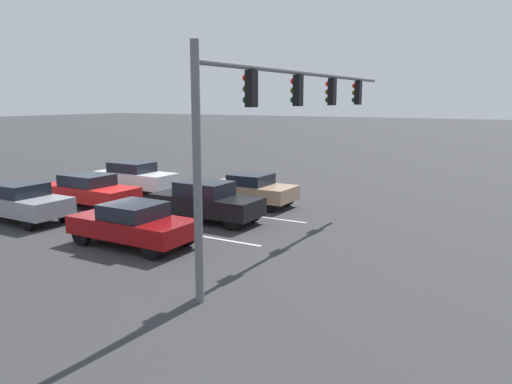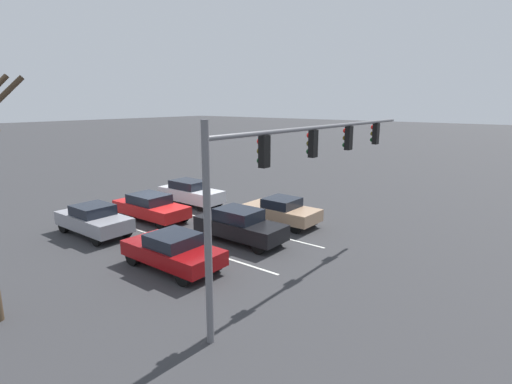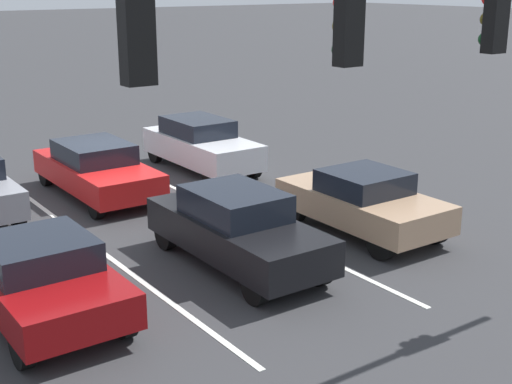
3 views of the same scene
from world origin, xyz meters
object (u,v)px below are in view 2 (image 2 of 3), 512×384
at_px(car_black_midlane_front, 240,225).
at_px(car_tan_leftlane_front, 281,211).
at_px(car_maroon_rightlane_front, 173,250).
at_px(car_red_midlane_second, 151,207).
at_px(car_gray_rightlane_second, 94,219).
at_px(traffic_signal_gantry, 305,157).
at_px(car_silver_leftlane_second, 191,192).

height_order(car_black_midlane_front, car_tan_leftlane_front, car_black_midlane_front).
distance_m(car_black_midlane_front, car_maroon_rightlane_front, 3.98).
relative_size(car_maroon_rightlane_front, car_red_midlane_second, 0.91).
distance_m(car_tan_leftlane_front, car_red_midlane_second, 7.26).
xyz_separation_m(car_maroon_rightlane_front, car_gray_rightlane_second, (-0.27, -6.21, 0.04)).
bearing_deg(car_black_midlane_front, car_red_midlane_second, -86.83).
distance_m(car_gray_rightlane_second, traffic_signal_gantry, 11.63).
bearing_deg(car_black_midlane_front, traffic_signal_gantry, 67.37).
distance_m(car_red_midlane_second, traffic_signal_gantry, 11.56).
bearing_deg(traffic_signal_gantry, car_gray_rightlane_second, -80.57).
relative_size(car_gray_rightlane_second, car_silver_leftlane_second, 0.96).
bearing_deg(car_maroon_rightlane_front, car_gray_rightlane_second, -92.47).
distance_m(car_gray_rightlane_second, car_red_midlane_second, 3.37).
xyz_separation_m(car_black_midlane_front, car_tan_leftlane_front, (-3.42, 0.00, -0.05)).
relative_size(car_black_midlane_front, traffic_signal_gantry, 0.34).
height_order(car_black_midlane_front, car_silver_leftlane_second, car_black_midlane_front).
bearing_deg(car_tan_leftlane_front, car_gray_rightlane_second, -41.31).
bearing_deg(car_maroon_rightlane_front, car_tan_leftlane_front, 179.58).
relative_size(car_tan_leftlane_front, car_red_midlane_second, 0.88).
bearing_deg(car_maroon_rightlane_front, car_black_midlane_front, 179.27).
relative_size(car_gray_rightlane_second, car_red_midlane_second, 0.92).
distance_m(car_black_midlane_front, car_red_midlane_second, 6.21).
distance_m(car_tan_leftlane_front, car_silver_leftlane_second, 6.93).
bearing_deg(car_maroon_rightlane_front, car_silver_leftlane_second, -136.71).
height_order(car_maroon_rightlane_front, car_gray_rightlane_second, car_gray_rightlane_second).
bearing_deg(car_red_midlane_second, car_gray_rightlane_second, -0.96).
bearing_deg(car_gray_rightlane_second, car_red_midlane_second, 179.04).
bearing_deg(car_maroon_rightlane_front, car_red_midlane_second, -120.57).
xyz_separation_m(car_maroon_rightlane_front, car_red_midlane_second, (-3.63, -6.15, -0.01)).
bearing_deg(car_silver_leftlane_second, car_tan_leftlane_front, 90.76).
height_order(car_tan_leftlane_front, car_silver_leftlane_second, car_silver_leftlane_second).
bearing_deg(car_silver_leftlane_second, car_maroon_rightlane_front, 43.29).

